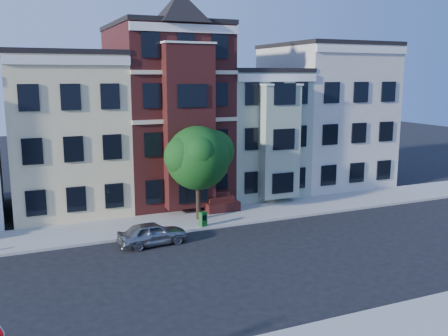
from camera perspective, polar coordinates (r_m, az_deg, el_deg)
name	(u,v)px	position (r m, az deg, el deg)	size (l,w,h in m)	color
ground	(259,265)	(24.08, 4.02, -10.96)	(120.00, 120.00, 0.00)	black
far_sidewalk	(199,219)	(30.97, -2.89, -5.85)	(60.00, 4.00, 0.15)	#9E9B93
house_yellow	(64,134)	(34.69, -17.79, 3.73)	(7.00, 9.00, 10.00)	beige
house_brown	(166,115)	(35.97, -6.68, 5.99)	(7.00, 9.00, 12.00)	#381311
house_green	(247,132)	(38.51, 2.67, 4.11)	(6.00, 9.00, 9.00)	#98A68D
house_cream	(324,116)	(41.98, 11.33, 5.82)	(8.00, 9.00, 11.00)	beige
street_tree	(198,162)	(29.90, -3.00, 0.66)	(6.08, 6.08, 7.07)	#185317
parked_car	(152,233)	(26.73, -8.19, -7.42)	(1.46, 3.64, 1.24)	gray
newspaper_box	(203,219)	(29.17, -2.41, -5.86)	(0.38, 0.34, 0.86)	#1D6121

